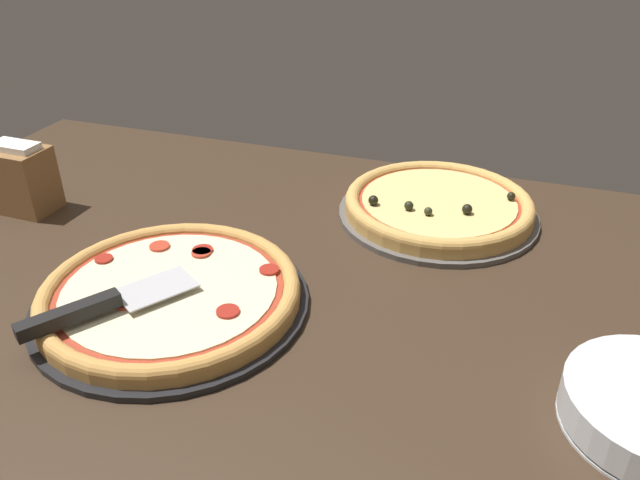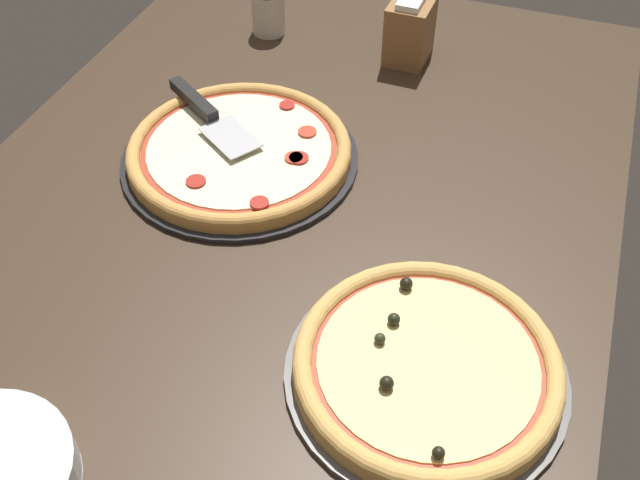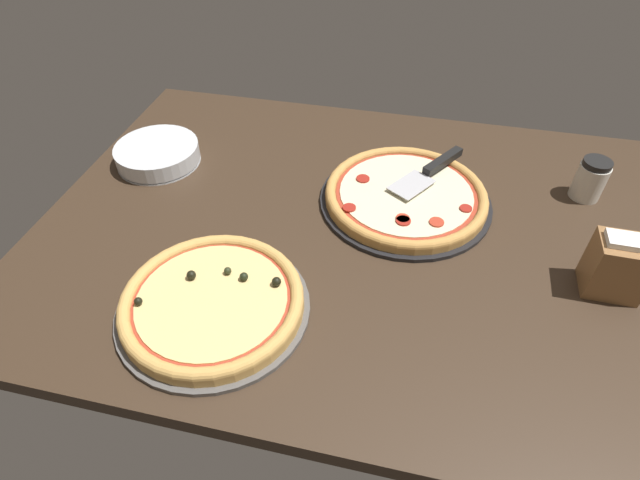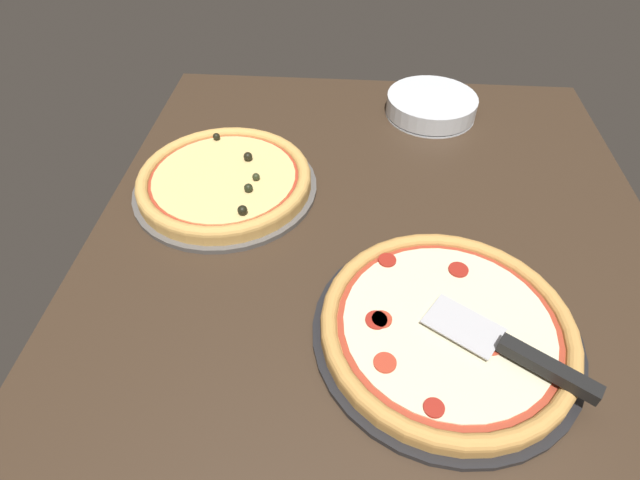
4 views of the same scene
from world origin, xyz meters
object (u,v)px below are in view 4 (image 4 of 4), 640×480
at_px(pizza_front, 447,326).
at_px(pizza_back, 225,179).
at_px(serving_spatula, 528,358).
at_px(plate_stack, 431,106).

distance_m(pizza_front, pizza_back, 0.52).
bearing_deg(serving_spatula, pizza_front, 57.94).
height_order(pizza_front, pizza_back, pizza_back).
bearing_deg(pizza_front, plate_stack, -2.50).
bearing_deg(plate_stack, pizza_front, 177.50).
height_order(pizza_front, serving_spatula, serving_spatula).
bearing_deg(pizza_back, serving_spatula, -127.32).
height_order(serving_spatula, plate_stack, serving_spatula).
bearing_deg(pizza_back, plate_stack, -53.31).
xyz_separation_m(pizza_back, serving_spatula, (-0.39, -0.51, 0.02)).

